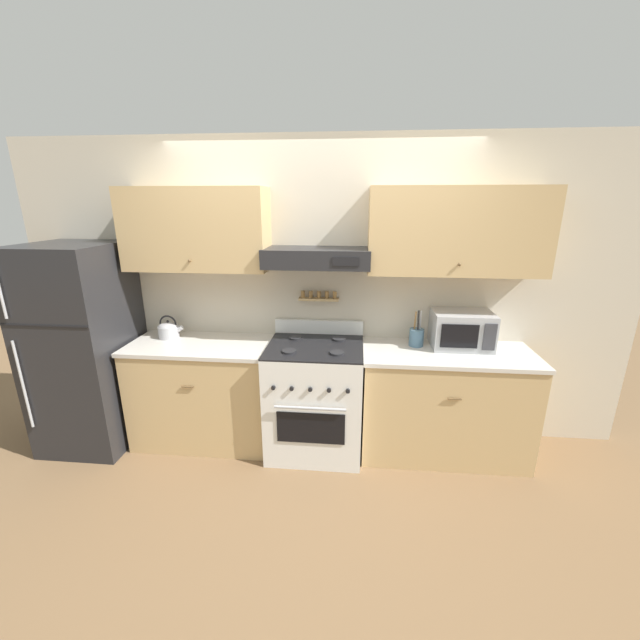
% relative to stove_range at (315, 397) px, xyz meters
% --- Properties ---
extents(ground_plane, '(16.00, 16.00, 0.00)m').
position_rel_stove_range_xyz_m(ground_plane, '(0.00, -0.27, -0.47)').
color(ground_plane, brown).
extents(wall_back, '(5.20, 0.46, 2.55)m').
position_rel_stove_range_xyz_m(wall_back, '(0.04, 0.30, 0.99)').
color(wall_back, beige).
rests_on(wall_back, ground_plane).
extents(counter_left, '(1.18, 0.62, 0.90)m').
position_rel_stove_range_xyz_m(counter_left, '(-0.98, 0.04, -0.02)').
color(counter_left, tan).
rests_on(counter_left, ground_plane).
extents(counter_right, '(1.34, 0.62, 0.90)m').
position_rel_stove_range_xyz_m(counter_right, '(1.06, 0.04, -0.02)').
color(counter_right, tan).
rests_on(counter_right, ground_plane).
extents(stove_range, '(0.77, 0.70, 1.05)m').
position_rel_stove_range_xyz_m(stove_range, '(0.00, 0.00, 0.00)').
color(stove_range, white).
rests_on(stove_range, ground_plane).
extents(refrigerator, '(0.70, 0.77, 1.72)m').
position_rel_stove_range_xyz_m(refrigerator, '(-1.94, -0.04, 0.39)').
color(refrigerator, '#232326').
rests_on(refrigerator, ground_plane).
extents(tea_kettle, '(0.22, 0.17, 0.20)m').
position_rel_stove_range_xyz_m(tea_kettle, '(-1.29, 0.16, 0.51)').
color(tea_kettle, '#B7B7BC').
rests_on(tea_kettle, counter_left).
extents(microwave, '(0.47, 0.36, 0.29)m').
position_rel_stove_range_xyz_m(microwave, '(1.17, 0.17, 0.58)').
color(microwave, '#ADAFB5').
rests_on(microwave, counter_right).
extents(utensil_crock, '(0.12, 0.12, 0.30)m').
position_rel_stove_range_xyz_m(utensil_crock, '(0.82, 0.16, 0.51)').
color(utensil_crock, slate).
rests_on(utensil_crock, counter_right).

